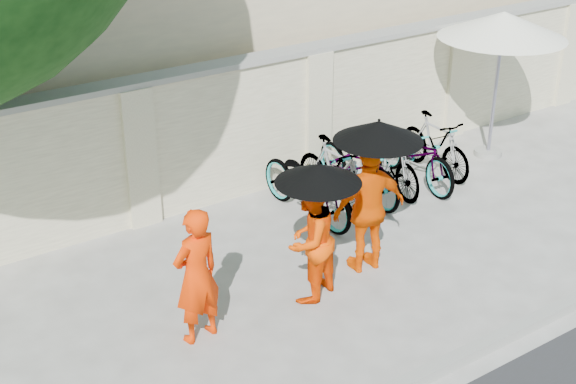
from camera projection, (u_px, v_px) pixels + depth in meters
ground at (333, 301)px, 9.59m from camera, size 80.00×80.00×0.00m
kerb at (432, 371)px, 8.30m from camera, size 40.00×0.16×0.12m
compound_wall at (258, 126)px, 12.04m from camera, size 20.00×0.30×2.00m
building_behind at (195, 25)px, 15.11m from camera, size 14.00×6.00×3.20m
monk_left at (197, 276)px, 8.59m from camera, size 0.64×0.47×1.59m
monk_center at (310, 240)px, 9.34m from camera, size 0.92×0.82×1.55m
parasol_center at (318, 173)px, 8.92m from camera, size 0.99×0.99×0.89m
monk_right at (369, 208)px, 9.92m from camera, size 1.04×0.55×1.69m
parasol_right at (379, 131)px, 9.41m from camera, size 1.08×1.08×1.06m
patio_umbrella at (503, 27)px, 12.62m from camera, size 2.32×2.32×2.44m
bike_0 at (307, 184)px, 11.35m from camera, size 0.77×1.98×1.02m
bike_1 at (336, 175)px, 11.61m from camera, size 0.54×1.74×1.04m
bike_2 at (359, 165)px, 11.95m from camera, size 0.70×1.93×1.01m
bike_3 at (389, 160)px, 12.15m from camera, size 0.67×1.67×0.98m
bike_4 at (416, 153)px, 12.38m from camera, size 0.85×1.97×1.01m
bike_5 at (435, 145)px, 12.73m from camera, size 0.53×1.62×0.96m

